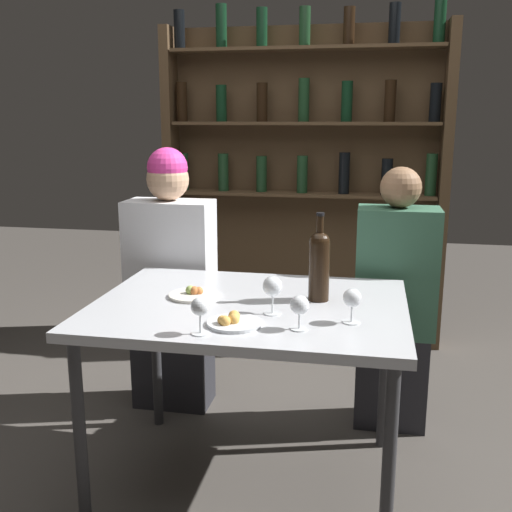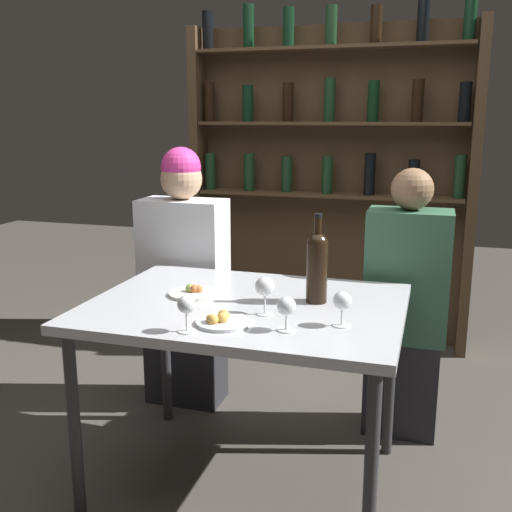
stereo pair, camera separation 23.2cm
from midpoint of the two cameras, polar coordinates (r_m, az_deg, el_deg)
ground_plane at (r=2.56m, az=-3.36°, el=-20.69°), size 10.00×10.00×0.00m
dining_table at (r=2.26m, az=-3.59°, el=-6.15°), size 1.16×0.87×0.75m
wine_rack_wall at (r=3.84m, az=2.80°, el=8.27°), size 1.78×0.21×2.09m
wine_bottle at (r=2.23m, az=3.10°, el=-0.66°), size 0.08×0.08×0.33m
wine_glass_0 at (r=1.92m, az=-8.83°, el=-5.00°), size 0.06×0.06×0.12m
wine_glass_1 at (r=2.08m, az=-1.60°, el=-3.04°), size 0.07×0.07×0.14m
wine_glass_2 at (r=2.01m, az=5.90°, el=-4.17°), size 0.06×0.06×0.12m
wine_glass_3 at (r=1.94m, az=0.75°, el=-4.87°), size 0.06×0.06×0.12m
food_plate_0 at (r=2.01m, az=-5.52°, el=-6.30°), size 0.19×0.19×0.04m
food_plate_1 at (r=2.33m, az=-8.78°, el=-3.66°), size 0.19×0.19×0.04m
seated_person_left at (r=2.98m, az=-10.31°, el=-2.79°), size 0.41×0.22×1.29m
seated_person_right at (r=2.80m, az=10.74°, el=-4.90°), size 0.36×0.22×1.22m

